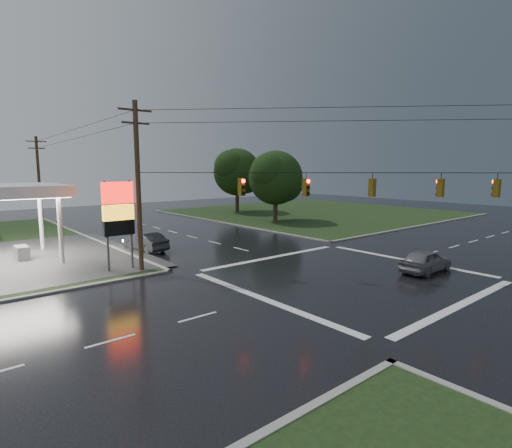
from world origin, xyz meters
TOP-DOWN VIEW (x-y plane):
  - ground at (0.00, 0.00)m, footprint 120.00×120.00m
  - grass_ne at (26.00, 26.00)m, footprint 36.00×36.00m
  - pylon_sign at (-10.50, 10.50)m, footprint 2.00×0.35m
  - utility_pole_nw at (-9.50, 9.50)m, footprint 2.20×0.32m
  - utility_pole_n at (-9.50, 38.00)m, footprint 2.20×0.32m
  - traffic_signals at (0.02, -0.02)m, footprint 26.87×26.87m
  - tree_ne_near at (14.14, 21.99)m, footprint 7.99×6.80m
  - tree_ne_far at (17.15, 33.99)m, footprint 8.46×7.20m
  - car_north at (-6.42, 15.59)m, footprint 2.17×4.78m
  - car_crossing at (4.80, -2.65)m, footprint 4.41×1.78m

SIDE VIEW (x-z plane):
  - ground at x=0.00m, z-range 0.00..0.00m
  - grass_ne at x=26.00m, z-range 0.00..0.08m
  - car_crossing at x=4.80m, z-range 0.00..1.50m
  - car_north at x=-6.42m, z-range 0.00..1.52m
  - pylon_sign at x=-10.50m, z-range 1.01..7.01m
  - utility_pole_n at x=-9.50m, z-range 0.22..10.72m
  - tree_ne_near at x=14.14m, z-range 1.07..10.05m
  - utility_pole_nw at x=-9.50m, z-range 0.22..11.22m
  - tree_ne_far at x=17.15m, z-range 1.28..11.08m
  - traffic_signals at x=0.02m, z-range 5.75..7.22m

